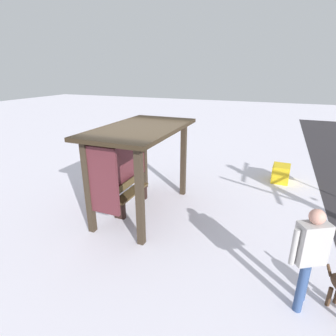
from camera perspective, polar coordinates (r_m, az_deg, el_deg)
The scene contains 5 objects.
ground_plane at distance 7.71m, azimuth -5.19°, elevation -8.80°, with size 60.00×60.00×0.00m, color white.
bus_shelter at distance 7.04m, azimuth -7.52°, elevation 4.03°, with size 3.35×1.88×2.37m.
bench_left_inside at distance 7.71m, azimuth -7.93°, elevation -5.68°, with size 1.47×0.34×0.77m.
person_walking at distance 4.88m, azimuth 27.92°, elevation -15.36°, with size 0.48×0.61×1.80m.
grit_bin at distance 10.23m, azimuth 22.84°, elevation -1.06°, with size 0.70×0.56×0.60m, color yellow.
Camera 1 is at (-5.96, -3.19, 3.71)m, focal length 28.67 mm.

